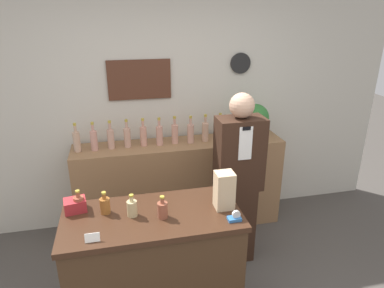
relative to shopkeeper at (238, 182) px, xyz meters
The scene contains 24 objects.
back_wall 1.19m from the shopkeeper, 120.19° to the left, with size 5.20×0.09×2.70m.
back_shelf 0.84m from the shopkeeper, 122.51° to the left, with size 2.20×0.43×0.99m.
display_counter 1.09m from the shopkeeper, 145.03° to the right, with size 1.23×0.59×0.97m.
shopkeeper is the anchor object (origin of this frame).
potted_plant 0.84m from the shopkeeper, 57.62° to the left, with size 0.29×0.29×0.37m.
paper_bag 0.75m from the shopkeeper, 118.81° to the right, with size 0.13×0.12×0.27m.
tape_dispenser 0.86m from the shopkeeper, 111.71° to the right, with size 0.09×0.06×0.07m.
price_card_left 1.49m from the shopkeeper, 146.71° to the right, with size 0.09×0.02×0.06m.
gift_box 1.44m from the shopkeeper, 162.66° to the right, with size 0.17×0.14×0.09m.
counter_bottle_0 1.42m from the shopkeeper, 161.91° to the right, with size 0.07×0.07×0.16m.
counter_bottle_1 1.28m from the shopkeeper, 156.69° to the right, with size 0.07×0.07×0.16m.
counter_bottle_2 1.16m from the shopkeeper, 149.53° to the right, with size 0.07×0.07×0.16m.
counter_bottle_3 1.03m from the shopkeeper, 140.49° to the right, with size 0.07×0.07×0.16m.
shelf_bottle_0 1.60m from the shopkeeper, 155.60° to the left, with size 0.07×0.07×0.29m.
shelf_bottle_1 1.45m from the shopkeeper, 153.08° to the left, with size 0.07×0.07×0.29m.
shelf_bottle_2 1.32m from the shopkeeper, 149.26° to the left, with size 0.07×0.07×0.29m.
shelf_bottle_3 1.19m from the shopkeeper, 145.04° to the left, with size 0.07×0.07×0.29m.
shelf_bottle_4 1.07m from the shopkeeper, 139.77° to the left, with size 0.07×0.07×0.29m.
shelf_bottle_5 0.94m from the shopkeeper, 133.88° to the left, with size 0.07×0.07×0.29m.
shelf_bottle_6 0.86m from the shopkeeper, 124.81° to the left, with size 0.07×0.07×0.29m.
shelf_bottle_7 0.76m from the shopkeeper, 115.04° to the left, with size 0.07×0.07×0.29m.
shelf_bottle_8 0.73m from the shopkeeper, 101.82° to the left, with size 0.07×0.07×0.29m.
shelf_bottle_9 0.72m from the shopkeeper, 87.93° to the left, with size 0.07×0.07×0.29m.
shelf_bottle_10 0.73m from the shopkeeper, 73.88° to the left, with size 0.07×0.07×0.29m.
Camera 1 is at (-0.49, -1.55, 2.28)m, focal length 32.00 mm.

